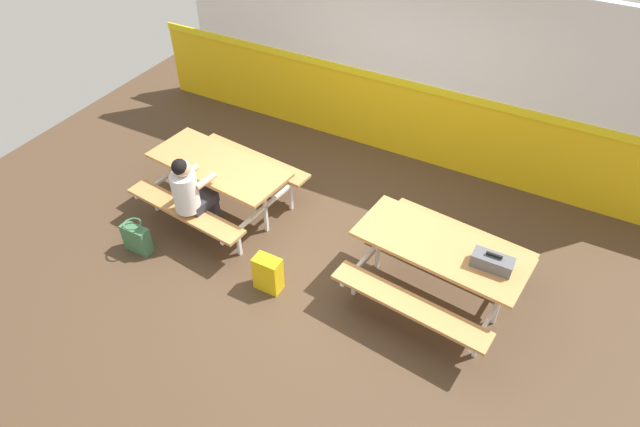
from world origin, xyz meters
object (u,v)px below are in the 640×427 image
at_px(student_nearer, 191,192).
at_px(tote_bag_bright, 137,238).
at_px(backpack_dark, 268,273).
at_px(picnic_table_left, 219,174).
at_px(toolbox_grey, 492,262).
at_px(picnic_table_right, 439,257).

height_order(student_nearer, tote_bag_bright, student_nearer).
bearing_deg(student_nearer, backpack_dark, -13.39).
height_order(student_nearer, backpack_dark, student_nearer).
bearing_deg(tote_bag_bright, picnic_table_left, 67.32).
height_order(picnic_table_left, toolbox_grey, toolbox_grey).
height_order(picnic_table_right, toolbox_grey, toolbox_grey).
bearing_deg(picnic_table_left, student_nearer, -87.15).
height_order(picnic_table_left, student_nearer, student_nearer).
relative_size(backpack_dark, tote_bag_bright, 1.02).
xyz_separation_m(picnic_table_right, tote_bag_bright, (-3.33, -1.03, -0.38)).
xyz_separation_m(student_nearer, backpack_dark, (1.20, -0.29, -0.49)).
relative_size(toolbox_grey, tote_bag_bright, 0.93).
relative_size(picnic_table_right, backpack_dark, 4.21).
xyz_separation_m(picnic_table_right, toolbox_grey, (0.53, -0.06, 0.24)).
bearing_deg(picnic_table_right, backpack_dark, -154.43).
bearing_deg(backpack_dark, picnic_table_right, 25.57).
height_order(picnic_table_right, tote_bag_bright, picnic_table_right).
relative_size(student_nearer, toolbox_grey, 3.02).
height_order(picnic_table_right, backpack_dark, picnic_table_right).
bearing_deg(student_nearer, tote_bag_bright, -132.33).
bearing_deg(toolbox_grey, picnic_table_left, 177.93).
bearing_deg(toolbox_grey, picnic_table_right, 173.74).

